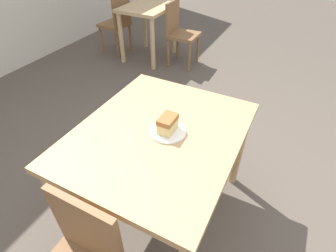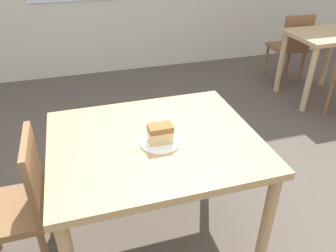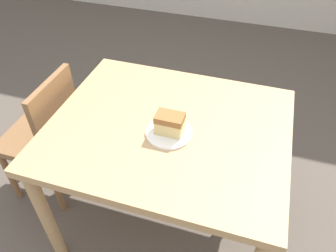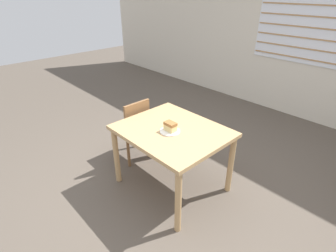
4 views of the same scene
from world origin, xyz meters
name	(u,v)px [view 4 (image 4 of 4)]	position (x,y,z in m)	size (l,w,h in m)	color
ground_plane	(163,197)	(0.00, 0.00, 0.00)	(14.00, 14.00, 0.00)	brown
wall_back	(310,30)	(0.01, 3.03, 1.41)	(10.00, 0.10, 2.80)	beige
dining_table_near	(172,137)	(-0.08, 0.21, 0.62)	(1.06, 0.88, 0.72)	tan
chair_near_window	(133,128)	(-0.79, 0.23, 0.45)	(0.37, 0.37, 0.82)	brown
plate	(170,131)	(-0.06, 0.16, 0.73)	(0.20, 0.20, 0.01)	white
cake_slice	(170,127)	(-0.06, 0.16, 0.78)	(0.12, 0.08, 0.09)	#E0C67F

